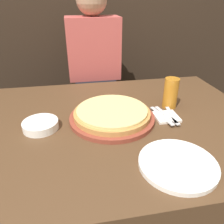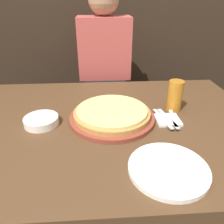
{
  "view_description": "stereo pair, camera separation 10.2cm",
  "coord_description": "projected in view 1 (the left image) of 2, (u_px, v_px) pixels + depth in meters",
  "views": [
    {
      "loc": [
        -0.15,
        -0.88,
        1.24
      ],
      "look_at": [
        0.01,
        0.01,
        0.76
      ],
      "focal_mm": 35.0,
      "sensor_mm": 36.0,
      "label": 1
    },
    {
      "loc": [
        -0.05,
        -0.89,
        1.24
      ],
      "look_at": [
        0.01,
        0.01,
        0.76
      ],
      "focal_mm": 35.0,
      "sensor_mm": 36.0,
      "label": 2
    }
  ],
  "objects": [
    {
      "name": "ground_plane",
      "position": [
        111.0,
        218.0,
        1.37
      ],
      "size": [
        12.0,
        12.0,
        0.0
      ],
      "primitive_type": "plane",
      "color": "#38332D"
    },
    {
      "name": "dining_table",
      "position": [
        111.0,
        176.0,
        1.21
      ],
      "size": [
        1.46,
        1.03,
        0.72
      ],
      "color": "#4C331E",
      "rests_on": "ground_plane"
    },
    {
      "name": "pizza_on_board",
      "position": [
        112.0,
        115.0,
        1.03
      ],
      "size": [
        0.4,
        0.4,
        0.06
      ],
      "color": "brown",
      "rests_on": "dining_table"
    },
    {
      "name": "beer_glass",
      "position": [
        171.0,
        92.0,
        1.12
      ],
      "size": [
        0.07,
        0.07,
        0.16
      ],
      "color": "#B7701E",
      "rests_on": "dining_table"
    },
    {
      "name": "dinner_plate",
      "position": [
        178.0,
        164.0,
        0.76
      ],
      "size": [
        0.27,
        0.27,
        0.02
      ],
      "color": "white",
      "rests_on": "dining_table"
    },
    {
      "name": "side_bowl",
      "position": [
        41.0,
        125.0,
        0.97
      ],
      "size": [
        0.16,
        0.16,
        0.04
      ],
      "color": "white",
      "rests_on": "dining_table"
    },
    {
      "name": "napkin_stack",
      "position": [
        166.0,
        117.0,
        1.05
      ],
      "size": [
        0.11,
        0.11,
        0.01
      ],
      "color": "white",
      "rests_on": "dining_table"
    },
    {
      "name": "fork",
      "position": [
        162.0,
        116.0,
        1.05
      ],
      "size": [
        0.05,
        0.19,
        0.0
      ],
      "color": "silver",
      "rests_on": "napkin_stack"
    },
    {
      "name": "dinner_knife",
      "position": [
        167.0,
        115.0,
        1.05
      ],
      "size": [
        0.06,
        0.19,
        0.0
      ],
      "color": "silver",
      "rests_on": "napkin_stack"
    },
    {
      "name": "spoon",
      "position": [
        171.0,
        115.0,
        1.05
      ],
      "size": [
        0.04,
        0.16,
        0.0
      ],
      "color": "silver",
      "rests_on": "napkin_stack"
    },
    {
      "name": "diner_person",
      "position": [
        95.0,
        82.0,
        1.67
      ],
      "size": [
        0.37,
        0.2,
        1.32
      ],
      "color": "#33333D",
      "rests_on": "ground_plane"
    }
  ]
}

